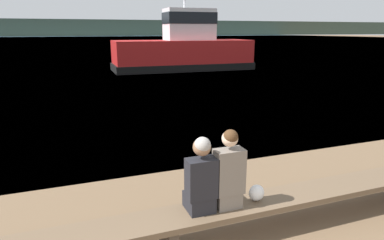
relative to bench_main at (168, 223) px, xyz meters
name	(u,v)px	position (x,y,z in m)	size (l,w,h in m)	color
water_surface	(65,38)	(0.23, 122.37, -0.38)	(240.00, 240.00, 0.00)	teal
far_shoreline	(62,28)	(0.23, 179.00, 3.48)	(600.00, 12.00, 7.72)	#384233
bench_main	(168,223)	(0.00, 0.00, 0.00)	(8.54, 0.56, 0.45)	brown
person_left	(201,178)	(0.42, 0.00, 0.52)	(0.37, 0.38, 0.98)	black
person_right	(228,173)	(0.79, 0.00, 0.53)	(0.37, 0.37, 1.04)	#70665B
shopping_bag	(256,193)	(1.22, 0.01, 0.18)	(0.21, 0.17, 0.22)	white
tugboat_red	(184,51)	(6.81, 18.94, 0.90)	(9.54, 3.45, 6.11)	#A81919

